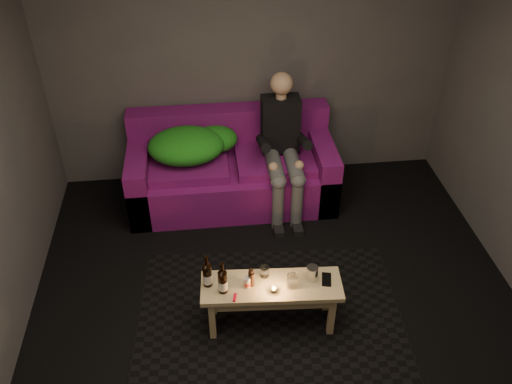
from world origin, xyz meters
TOP-DOWN VIEW (x-y plane):
  - floor at (0.00, 0.00)m, footprint 4.50×4.50m
  - room at (0.00, 0.47)m, footprint 4.50×4.50m
  - rug at (-0.08, 0.16)m, footprint 2.21×1.67m
  - sofa at (-0.25, 1.82)m, footprint 2.01×0.91m
  - green_blanket at (-0.64, 1.81)m, footprint 0.89×0.60m
  - person at (0.23, 1.65)m, footprint 0.36×0.84m
  - coffee_table at (-0.08, 0.11)m, footprint 1.08×0.41m
  - beer_bottle_a at (-0.55, 0.16)m, footprint 0.07×0.07m
  - beer_bottle_b at (-0.45, 0.08)m, footprint 0.07×0.07m
  - salt_shaker at (-0.26, 0.10)m, footprint 0.05×0.05m
  - pepper_mill at (-0.23, 0.12)m, footprint 0.05×0.05m
  - tumbler_back at (-0.12, 0.21)m, footprint 0.09×0.09m
  - tealight at (-0.07, 0.04)m, footprint 0.05×0.05m
  - tumbler_front at (0.07, 0.08)m, footprint 0.09×0.09m
  - steel_cup at (0.23, 0.13)m, footprint 0.12×0.12m
  - smartphone at (0.34, 0.11)m, footprint 0.10×0.15m
  - red_lighter at (-0.36, 0.01)m, footprint 0.04×0.08m

SIDE VIEW (x-z plane):
  - floor at x=0.00m, z-range 0.00..0.00m
  - rug at x=-0.08m, z-range 0.00..0.01m
  - sofa at x=-0.25m, z-range -0.12..0.75m
  - coffee_table at x=-0.08m, z-range 0.14..0.57m
  - smartphone at x=0.34m, z-range 0.43..0.44m
  - red_lighter at x=-0.36m, z-range 0.43..0.44m
  - tealight at x=-0.07m, z-range 0.43..0.47m
  - tumbler_back at x=-0.12m, z-range 0.43..0.52m
  - salt_shaker at x=-0.26m, z-range 0.43..0.53m
  - tumbler_front at x=0.07m, z-range 0.43..0.54m
  - steel_cup at x=0.23m, z-range 0.43..0.55m
  - pepper_mill at x=-0.23m, z-range 0.43..0.56m
  - beer_bottle_b at x=-0.45m, z-range 0.40..0.68m
  - beer_bottle_a at x=-0.55m, z-range 0.39..0.68m
  - green_blanket at x=-0.64m, z-range 0.50..0.80m
  - person at x=0.23m, z-range 0.02..1.37m
  - room at x=0.00m, z-range -0.61..3.89m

